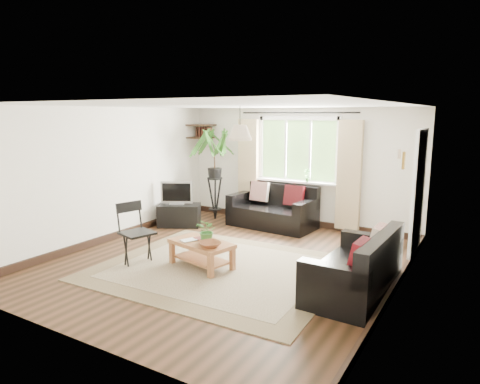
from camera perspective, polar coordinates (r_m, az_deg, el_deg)
The scene contains 24 objects.
floor at distance 6.76m, azimuth -1.75°, elevation -9.32°, with size 5.50×5.50×0.00m, color black.
ceiling at distance 6.36m, azimuth -1.87°, elevation 11.47°, with size 5.50×5.50×0.00m, color white.
wall_back at distance 8.88m, azimuth 7.76°, elevation 3.32°, with size 5.00×0.02×2.40m, color white.
wall_front at distance 4.44m, azimuth -21.25°, elevation -4.43°, with size 5.00×0.02×2.40m, color white.
wall_left at distance 8.06m, azimuth -17.00°, elevation 2.24°, with size 0.02×5.50×2.40m, color white.
wall_right at distance 5.55m, azimuth 20.54°, elevation -1.50°, with size 0.02×5.50×2.40m, color white.
rug at distance 6.48m, azimuth -2.63°, elevation -10.12°, with size 3.47×2.97×0.02m, color #B8AE8F.
window at distance 8.80m, azimuth 7.71°, elevation 5.55°, with size 2.50×0.16×2.16m, color white, non-canonical shape.
door at distance 7.25m, azimuth 22.62°, elevation -0.59°, with size 0.06×0.96×2.06m, color silver.
corner_shelf at distance 9.70m, azimuth -5.18°, elevation 8.06°, with size 0.50×0.50×0.34m, color black, non-canonical shape.
pendant_lamp at distance 6.71m, azimuth 0.00°, elevation 8.43°, with size 0.36×0.36×0.54m, color beige, non-canonical shape.
wall_sconce at distance 5.78m, azimuth 20.73°, elevation 4.36°, with size 0.12×0.12×0.28m, color beige, non-canonical shape.
sofa_back at distance 8.71m, azimuth 4.29°, elevation -2.05°, with size 1.73×0.86×0.81m, color black, non-canonical shape.
sofa_right at distance 5.71m, azimuth 14.95°, elevation -9.29°, with size 0.83×1.67×0.78m, color black, non-canonical shape.
coffee_table at distance 6.51m, azimuth -5.14°, elevation -8.29°, with size 0.98×0.53×0.40m, color brown, non-canonical shape.
table_plant at distance 6.36m, azimuth -4.37°, elevation -5.18°, with size 0.32×0.27×0.35m, color #366E2C.
bowl at distance 6.18m, azimuth -4.06°, elevation -6.98°, with size 0.31×0.31×0.08m, color brown.
book_a at distance 6.57m, azimuth -7.20°, elevation -6.23°, with size 0.16×0.22×0.02m, color silver.
book_b at distance 6.65m, azimuth -5.59°, elevation -5.97°, with size 0.16×0.22×0.02m, color maroon.
tv_stand at distance 8.89m, azimuth -8.10°, elevation -3.06°, with size 0.84×0.47×0.45m, color black.
tv at distance 8.83m, azimuth -8.44°, elevation -0.04°, with size 0.64×0.21×0.49m, color #A5A5AA, non-canonical shape.
palm_stand at distance 9.27m, azimuth -3.39°, elevation 2.38°, with size 0.77×0.77×1.98m, color black, non-canonical shape.
folding_chair at distance 6.74m, azimuth -13.54°, elevation -5.49°, with size 0.49×0.49×0.94m, color black, non-canonical shape.
sill_plant at distance 8.69m, azimuth 8.95°, elevation 2.24°, with size 0.14×0.10×0.27m, color #2D6023.
Camera 1 is at (3.41, -5.37, 2.28)m, focal length 32.00 mm.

